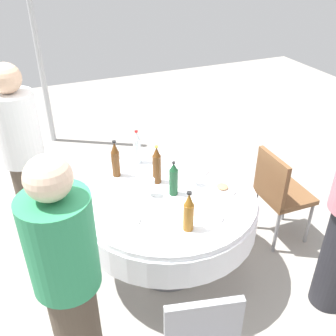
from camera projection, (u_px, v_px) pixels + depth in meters
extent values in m
plane|color=gray|center=(168.00, 266.00, 3.20)|extent=(10.00, 10.00, 0.00)
cylinder|color=white|center=(168.00, 196.00, 2.83)|extent=(1.31, 1.31, 0.04)
cylinder|color=white|center=(168.00, 210.00, 2.90)|extent=(1.34, 1.34, 0.22)
cylinder|color=slate|center=(168.00, 244.00, 3.08)|extent=(0.14, 0.14, 0.48)
cylinder|color=slate|center=(168.00, 264.00, 3.20)|extent=(0.56, 0.56, 0.03)
cylinder|color=#593314|center=(116.00, 164.00, 2.98)|extent=(0.06, 0.06, 0.21)
cone|color=#593314|center=(114.00, 147.00, 2.90)|extent=(0.06, 0.06, 0.08)
cylinder|color=black|center=(114.00, 142.00, 2.88)|extent=(0.03, 0.03, 0.01)
cylinder|color=#593314|center=(157.00, 169.00, 2.90)|extent=(0.07, 0.07, 0.23)
cone|color=#593314|center=(157.00, 152.00, 2.82)|extent=(0.06, 0.06, 0.07)
cylinder|color=gold|center=(156.00, 147.00, 2.79)|extent=(0.02, 0.02, 0.01)
cylinder|color=#194728|center=(174.00, 182.00, 2.76)|extent=(0.07, 0.07, 0.21)
cone|color=#194728|center=(174.00, 167.00, 2.70)|extent=(0.06, 0.06, 0.05)
cylinder|color=black|center=(174.00, 163.00, 2.68)|extent=(0.03, 0.03, 0.01)
cylinder|color=#8C5619|center=(188.00, 217.00, 2.43)|extent=(0.07, 0.07, 0.20)
cone|color=#8C5619|center=(189.00, 199.00, 2.36)|extent=(0.06, 0.06, 0.09)
cylinder|color=black|center=(189.00, 193.00, 2.33)|extent=(0.03, 0.03, 0.01)
cylinder|color=silver|center=(137.00, 151.00, 3.15)|extent=(0.06, 0.06, 0.22)
cone|color=silver|center=(136.00, 136.00, 3.08)|extent=(0.06, 0.06, 0.06)
cylinder|color=red|center=(136.00, 131.00, 3.06)|extent=(0.03, 0.03, 0.01)
cylinder|color=white|center=(196.00, 185.00, 2.92)|extent=(0.06, 0.06, 0.00)
cylinder|color=white|center=(196.00, 181.00, 2.90)|extent=(0.01, 0.01, 0.06)
cylinder|color=white|center=(197.00, 174.00, 2.87)|extent=(0.06, 0.06, 0.06)
cylinder|color=gold|center=(197.00, 176.00, 2.88)|extent=(0.05, 0.05, 0.02)
cylinder|color=white|center=(151.00, 195.00, 2.80)|extent=(0.06, 0.06, 0.00)
cylinder|color=white|center=(150.00, 191.00, 2.78)|extent=(0.01, 0.01, 0.07)
cylinder|color=white|center=(150.00, 183.00, 2.74)|extent=(0.07, 0.07, 0.07)
cylinder|color=gold|center=(150.00, 185.00, 2.75)|extent=(0.06, 0.06, 0.03)
cylinder|color=white|center=(222.00, 188.00, 2.86)|extent=(0.21, 0.21, 0.02)
ellipsoid|color=tan|center=(222.00, 187.00, 2.85)|extent=(0.10, 0.09, 0.02)
cylinder|color=white|center=(195.00, 169.00, 3.10)|extent=(0.22, 0.22, 0.02)
cylinder|color=white|center=(126.00, 219.00, 2.55)|extent=(0.20, 0.20, 0.02)
cylinder|color=white|center=(209.00, 215.00, 2.59)|extent=(0.20, 0.20, 0.02)
cube|color=silver|center=(130.00, 190.00, 2.86)|extent=(0.15, 0.12, 0.00)
cube|color=silver|center=(103.00, 189.00, 2.86)|extent=(0.12, 0.15, 0.00)
cylinder|color=#4C3F33|center=(79.00, 335.00, 2.16)|extent=(0.26, 0.26, 0.87)
cylinder|color=#2D8C59|center=(61.00, 243.00, 1.80)|extent=(0.34, 0.34, 0.52)
sphere|color=beige|center=(48.00, 178.00, 1.61)|extent=(0.21, 0.21, 0.21)
cylinder|color=#4C3F33|center=(34.00, 201.00, 3.31)|extent=(0.26, 0.26, 0.80)
cylinder|color=white|center=(17.00, 129.00, 2.95)|extent=(0.34, 0.34, 0.58)
sphere|color=#D8AD8C|center=(6.00, 78.00, 2.74)|extent=(0.23, 0.23, 0.23)
cube|color=brown|center=(285.00, 195.00, 3.31)|extent=(0.41, 0.41, 0.04)
cube|color=brown|center=(271.00, 179.00, 3.14)|extent=(0.40, 0.05, 0.42)
cylinder|color=gray|center=(309.00, 223.00, 3.35)|extent=(0.03, 0.03, 0.43)
cylinder|color=gray|center=(285.00, 202.00, 3.62)|extent=(0.03, 0.03, 0.43)
cylinder|color=gray|center=(276.00, 232.00, 3.24)|extent=(0.03, 0.03, 0.43)
cylinder|color=gray|center=(255.00, 210.00, 3.51)|extent=(0.03, 0.03, 0.43)
cube|color=#99999E|center=(203.00, 331.00, 1.93)|extent=(0.13, 0.40, 0.42)
cylinder|color=#B2B5B7|center=(36.00, 39.00, 4.49)|extent=(0.07, 0.07, 2.66)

